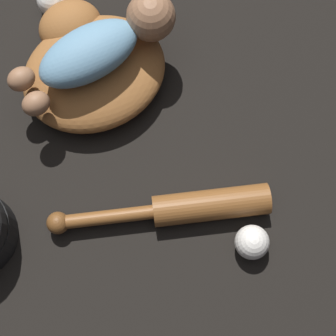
{
  "coord_description": "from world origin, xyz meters",
  "views": [
    {
      "loc": [
        0.03,
        -0.61,
        1.15
      ],
      "look_at": [
        0.13,
        -0.32,
        0.07
      ],
      "focal_mm": 60.0,
      "sensor_mm": 36.0,
      "label": 1
    }
  ],
  "objects": [
    {
      "name": "ground_plane",
      "position": [
        0.0,
        0.0,
        0.0
      ],
      "size": [
        6.0,
        6.0,
        0.0
      ],
      "primitive_type": "plane",
      "color": "black"
    },
    {
      "name": "baseball_glove",
      "position": [
        0.05,
        -0.03,
        0.05
      ],
      "size": [
        0.35,
        0.35,
        0.09
      ],
      "color": "#935B2D",
      "rests_on": "ground"
    },
    {
      "name": "baby_figure",
      "position": [
        0.08,
        -0.05,
        0.14
      ],
      "size": [
        0.37,
        0.18,
        0.1
      ],
      "color": "#6693B2",
      "rests_on": "baseball_glove"
    },
    {
      "name": "baseball_bat",
      "position": [
        0.14,
        -0.4,
        0.03
      ],
      "size": [
        0.45,
        0.14,
        0.06
      ],
      "color": "brown",
      "rests_on": "ground"
    },
    {
      "name": "baseball",
      "position": [
        0.24,
        -0.5,
        0.04
      ],
      "size": [
        0.07,
        0.07,
        0.07
      ],
      "color": "white",
      "rests_on": "ground"
    },
    {
      "name": "baseball_spare",
      "position": [
        0.01,
        0.15,
        0.03
      ],
      "size": [
        0.07,
        0.07,
        0.07
      ],
      "color": "white",
      "rests_on": "ground"
    }
  ]
}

